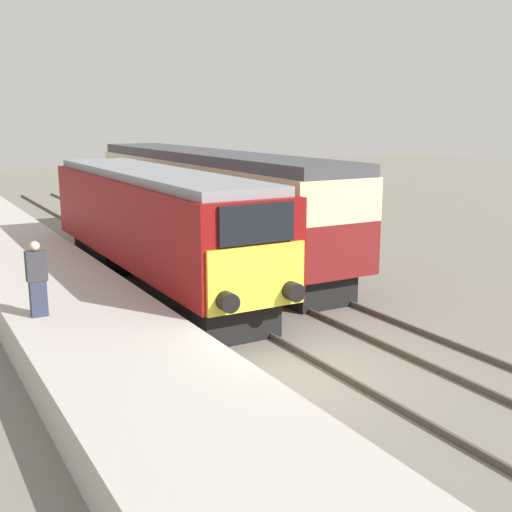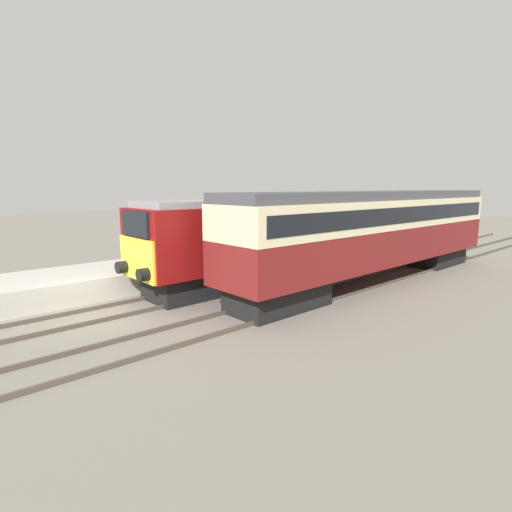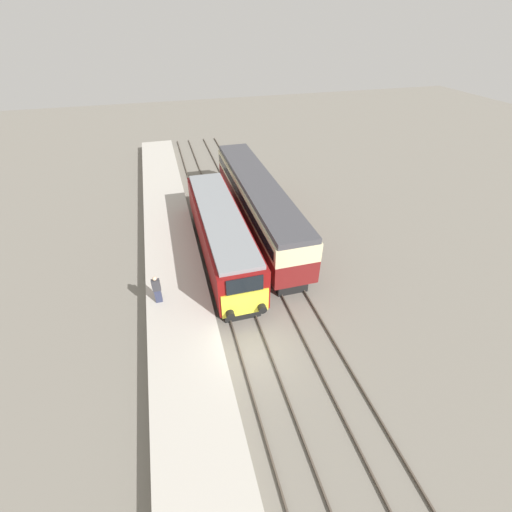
% 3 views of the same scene
% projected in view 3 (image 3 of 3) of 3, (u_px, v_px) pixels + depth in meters
% --- Properties ---
extents(ground_plane, '(120.00, 120.00, 0.00)m').
position_uv_depth(ground_plane, '(254.00, 350.00, 17.27)').
color(ground_plane, slate).
extents(platform_left, '(3.50, 50.00, 0.88)m').
position_uv_depth(platform_left, '(174.00, 262.00, 22.53)').
color(platform_left, '#B7B2A8').
rests_on(platform_left, ground_plane).
extents(rails_near_track, '(1.51, 60.00, 0.14)m').
position_uv_depth(rails_near_track, '(233.00, 287.00, 21.13)').
color(rails_near_track, '#4C4238').
rests_on(rails_near_track, ground_plane).
extents(rails_far_track, '(1.50, 60.00, 0.14)m').
position_uv_depth(rails_far_track, '(284.00, 277.00, 21.87)').
color(rails_far_track, '#4C4238').
rests_on(rails_far_track, ground_plane).
extents(locomotive, '(2.70, 13.25, 3.71)m').
position_uv_depth(locomotive, '(221.00, 234.00, 22.36)').
color(locomotive, black).
rests_on(locomotive, ground_plane).
extents(passenger_carriage, '(2.75, 16.63, 4.03)m').
position_uv_depth(passenger_carriage, '(258.00, 201.00, 25.43)').
color(passenger_carriage, black).
rests_on(passenger_carriage, ground_plane).
extents(person_on_platform, '(0.44, 0.26, 1.72)m').
position_uv_depth(person_on_platform, '(157.00, 289.00, 18.42)').
color(person_on_platform, '#2D334C').
rests_on(person_on_platform, platform_left).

